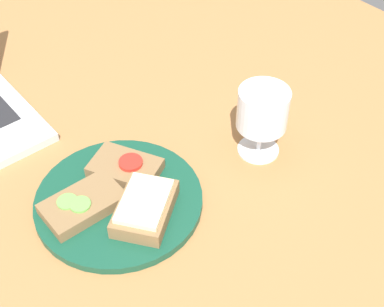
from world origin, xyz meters
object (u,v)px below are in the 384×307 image
sandwich_with_tomato (126,168)px  sandwich_with_cheese (145,207)px  plate (119,200)px  sandwich_with_cucumber (83,204)px  wine_glass (263,112)px

sandwich_with_tomato → sandwich_with_cheese: bearing=-106.7°
plate → sandwich_with_cucumber: size_ratio=2.18×
sandwich_with_cucumber → wine_glass: 31.61cm
sandwich_with_tomato → sandwich_with_cucumber: size_ratio=1.08×
wine_glass → sandwich_with_cheese: bearing=179.9°
plate → sandwich_with_cheese: 5.91cm
sandwich_with_cheese → plate: bearing=103.6°
plate → wine_glass: size_ratio=2.07×
sandwich_with_cucumber → plate: bearing=-16.2°
sandwich_with_tomato → plate: bearing=-136.9°
sandwich_with_cheese → sandwich_with_tomato: size_ratio=1.05×
plate → sandwich_with_cheese: sandwich_with_cheese is taller
sandwich_with_cucumber → wine_glass: (30.24, -6.89, 6.12)cm
sandwich_with_tomato → wine_glass: size_ratio=1.02×
sandwich_with_cheese → sandwich_with_tomato: sandwich_with_cheese is taller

